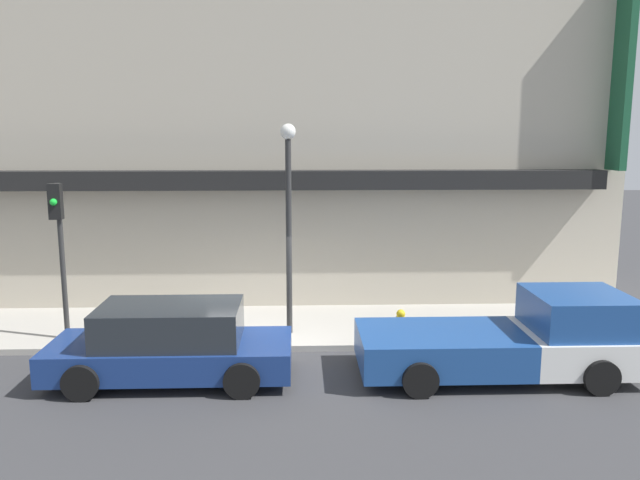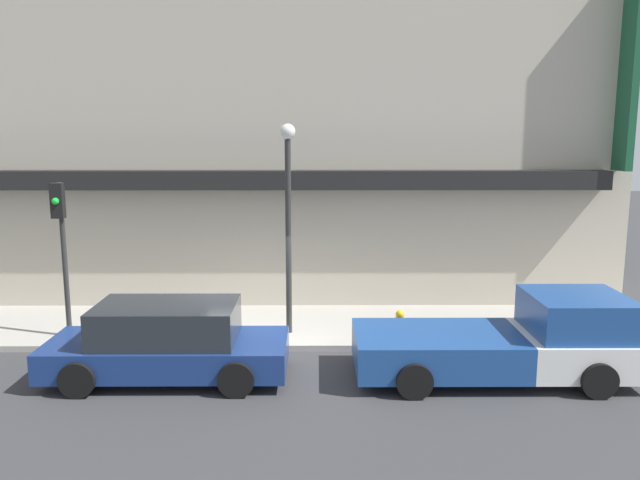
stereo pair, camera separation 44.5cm
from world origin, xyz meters
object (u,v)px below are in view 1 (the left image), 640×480
object	(u,v)px
street_lamp	(289,203)
pickup_truck	(515,340)
parked_car	(171,344)
fire_hydrant	(401,324)
traffic_light	(59,233)

from	to	relation	value
street_lamp	pickup_truck	bearing A→B (deg)	-28.48
pickup_truck	street_lamp	distance (m)	5.82
parked_car	fire_hydrant	distance (m)	5.31
street_lamp	fire_hydrant	bearing A→B (deg)	-11.64
street_lamp	parked_car	bearing A→B (deg)	-132.99
parked_car	fire_hydrant	world-z (taller)	parked_car
street_lamp	traffic_light	world-z (taller)	street_lamp
street_lamp	traffic_light	bearing A→B (deg)	-176.26
pickup_truck	traffic_light	world-z (taller)	traffic_light
fire_hydrant	street_lamp	world-z (taller)	street_lamp
parked_car	fire_hydrant	bearing A→B (deg)	23.60
traffic_light	parked_car	bearing A→B (deg)	-36.94
pickup_truck	fire_hydrant	distance (m)	2.82
fire_hydrant	street_lamp	distance (m)	3.86
street_lamp	traffic_light	size ratio (longest dim) A/B	1.36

